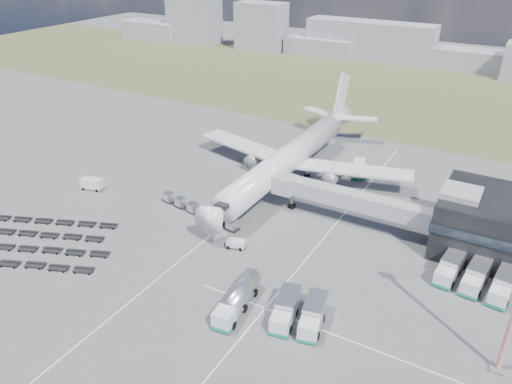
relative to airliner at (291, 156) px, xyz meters
The scene contains 14 objects.
ground 32.81m from the airliner, 90.00° to the right, with size 420.00×420.00×0.00m, color #565659.
grass_strip 77.80m from the airliner, 90.00° to the left, with size 420.00×90.00×0.01m, color #4A482C.
lane_markings 31.41m from the airliner, 71.60° to the right, with size 47.12×110.00×0.01m.
jet_bridge 19.89m from the airliner, 36.93° to the right, with size 30.30×3.80×7.05m.
airliner is the anchor object (origin of this frame).
skyline 118.70m from the airliner, 90.74° to the left, with size 299.75×24.80×23.25m.
fuel_tanker 44.40m from the airliner, 73.55° to the right, with size 4.07×11.31×3.58m.
pushback_tug 29.76m from the airliner, 82.18° to the right, with size 3.07×1.73×1.41m, color silver.
utility_van 42.65m from the airliner, 143.02° to the right, with size 4.60×2.08×2.43m, color silver.
catering_truck 15.77m from the airliner, 35.71° to the left, with size 4.15×6.81×2.92m.
service_trucks_near 45.99m from the airliner, 62.14° to the right, with size 8.08×9.09×3.18m.
service_trucks_far 45.94m from the airliner, 25.66° to the right, with size 11.37×9.08×3.21m.
uld_row 24.94m from the airliner, 109.11° to the right, with size 19.70×4.83×1.79m.
baggage_dollies 55.52m from the airliner, 122.46° to the right, with size 35.08×25.83×0.76m.
Camera 1 is at (42.77, -57.27, 48.22)m, focal length 35.00 mm.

